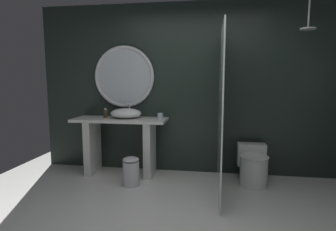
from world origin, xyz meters
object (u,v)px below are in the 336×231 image
(round_wall_mirror, at_px, (124,77))
(waste_bin, at_px, (131,171))
(toilet, at_px, (253,166))
(tumbler_cup, at_px, (160,116))
(vessel_sink, at_px, (126,113))
(soap_dispenser, at_px, (106,113))
(rain_shower_head, at_px, (308,25))

(round_wall_mirror, distance_m, waste_bin, 1.49)
(waste_bin, bearing_deg, toilet, 11.07)
(round_wall_mirror, bearing_deg, tumbler_cup, -20.23)
(waste_bin, bearing_deg, round_wall_mirror, 113.00)
(vessel_sink, bearing_deg, soap_dispenser, -179.72)
(waste_bin, bearing_deg, tumbler_cup, 54.19)
(vessel_sink, height_order, tumbler_cup, vessel_sink)
(tumbler_cup, distance_m, waste_bin, 0.90)
(vessel_sink, xyz_separation_m, toilet, (1.87, -0.15, -0.68))
(waste_bin, bearing_deg, rain_shower_head, 9.50)
(soap_dispenser, height_order, rain_shower_head, rain_shower_head)
(vessel_sink, bearing_deg, round_wall_mirror, 112.37)
(soap_dispenser, height_order, toilet, soap_dispenser)
(tumbler_cup, bearing_deg, round_wall_mirror, 159.77)
(vessel_sink, relative_size, round_wall_mirror, 0.50)
(tumbler_cup, xyz_separation_m, round_wall_mirror, (-0.62, 0.23, 0.58))
(tumbler_cup, xyz_separation_m, waste_bin, (-0.33, -0.45, -0.71))
(round_wall_mirror, relative_size, rain_shower_head, 2.35)
(soap_dispenser, xyz_separation_m, toilet, (2.19, -0.15, -0.67))
(round_wall_mirror, height_order, waste_bin, round_wall_mirror)
(tumbler_cup, distance_m, rain_shower_head, 2.31)
(vessel_sink, xyz_separation_m, soap_dispenser, (-0.33, -0.00, -0.01))
(tumbler_cup, height_order, round_wall_mirror, round_wall_mirror)
(vessel_sink, relative_size, waste_bin, 1.19)
(toilet, bearing_deg, round_wall_mirror, 169.66)
(rain_shower_head, height_order, toilet, rain_shower_head)
(vessel_sink, distance_m, round_wall_mirror, 0.59)
(round_wall_mirror, height_order, toilet, round_wall_mirror)
(toilet, bearing_deg, soap_dispenser, 176.05)
(tumbler_cup, relative_size, round_wall_mirror, 0.10)
(rain_shower_head, bearing_deg, tumbler_cup, 177.90)
(soap_dispenser, relative_size, rain_shower_head, 0.36)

